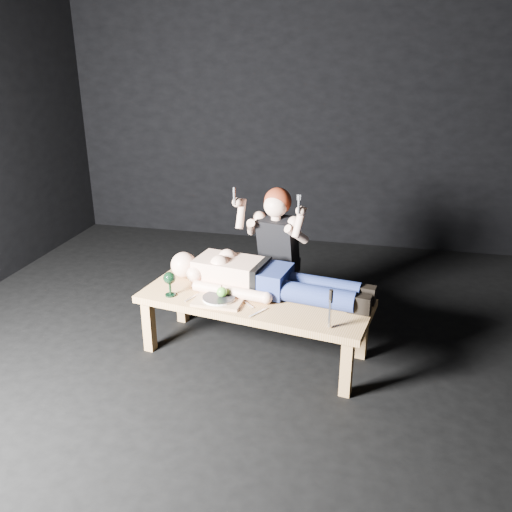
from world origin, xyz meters
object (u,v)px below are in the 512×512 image
(table, at_px, (254,326))
(carving_knife, at_px, (330,309))
(kneeling_woman, at_px, (281,253))
(serving_tray, at_px, (219,301))
(lying_man, at_px, (268,276))
(goblet, at_px, (170,284))

(table, relative_size, carving_knife, 6.20)
(table, xyz_separation_m, kneeling_woman, (0.09, 0.58, 0.36))
(table, xyz_separation_m, serving_tray, (-0.23, -0.12, 0.24))
(carving_knife, bearing_deg, lying_man, 147.46)
(kneeling_woman, height_order, goblet, kneeling_woman)
(table, bearing_deg, serving_tray, -143.61)
(table, bearing_deg, carving_knife, -20.04)
(carving_knife, bearing_deg, kneeling_woman, 127.27)
(table, xyz_separation_m, lying_man, (0.07, 0.12, 0.35))
(carving_knife, bearing_deg, goblet, 178.60)
(table, distance_m, goblet, 0.68)
(table, distance_m, lying_man, 0.38)
(table, relative_size, serving_tray, 4.86)
(lying_man, xyz_separation_m, carving_knife, (0.49, -0.44, 0.00))
(lying_man, xyz_separation_m, kneeling_woman, (0.02, 0.45, 0.01))
(serving_tray, bearing_deg, table, 27.11)
(table, bearing_deg, kneeling_woman, 90.82)
(table, height_order, serving_tray, serving_tray)
(table, distance_m, kneeling_woman, 0.68)
(goblet, bearing_deg, table, 9.25)
(lying_man, bearing_deg, carving_knife, -32.54)
(serving_tray, bearing_deg, goblet, 176.90)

